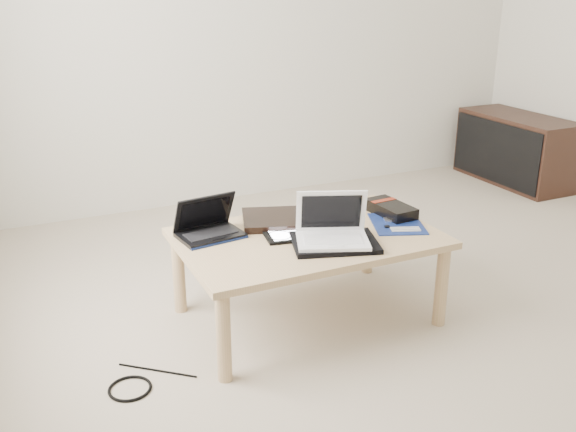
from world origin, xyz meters
name	(u,v)px	position (x,y,z in m)	size (l,w,h in m)	color
ground	(442,315)	(0.00, 0.00, 0.00)	(4.00, 4.00, 0.00)	#BFAF9A
coffee_table	(308,245)	(-0.56, 0.25, 0.35)	(1.10, 0.70, 0.40)	tan
media_cabinet	(516,149)	(1.77, 1.45, 0.25)	(0.41, 0.90, 0.50)	#321D14
book	(278,219)	(-0.62, 0.44, 0.42)	(0.39, 0.35, 0.03)	black
netbook	(209,227)	(-0.95, 0.42, 0.44)	(0.29, 0.23, 0.18)	black
tablet	(292,234)	(-0.63, 0.27, 0.41)	(0.26, 0.22, 0.01)	black
remote	(345,227)	(-0.39, 0.24, 0.41)	(0.10, 0.22, 0.02)	#B8B7BC
neoprene_sleeve	(335,243)	(-0.51, 0.10, 0.41)	(0.35, 0.25, 0.02)	black
white_laptop	(332,230)	(-0.52, 0.11, 0.46)	(0.35, 0.30, 0.21)	white
motherboard	(397,224)	(-0.14, 0.19, 0.40)	(0.31, 0.34, 0.01)	#0D1A55
gpu_box	(391,209)	(-0.10, 0.31, 0.43)	(0.15, 0.26, 0.06)	black
cable_coil	(280,237)	(-0.69, 0.27, 0.41)	(0.11, 0.11, 0.01)	black
floor_cable_coil	(130,389)	(-1.41, 0.04, 0.01)	(0.16, 0.16, 0.01)	black
floor_cable_trail	(157,370)	(-1.29, 0.11, 0.00)	(0.01, 0.01, 0.33)	black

